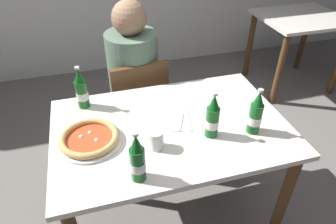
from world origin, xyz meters
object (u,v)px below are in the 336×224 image
(diner_seated, at_px, (135,89))
(napkin_with_cutlery, at_px, (185,121))
(dining_table_background, at_px, (298,32))
(paper_cup, at_px, (156,140))
(chair_behind_table, at_px, (138,105))
(beer_bottle_left, at_px, (256,114))
(beer_bottle_extra, at_px, (81,90))
(pizza_margherita_near, at_px, (89,139))
(dining_table_main, at_px, (171,142))
(beer_bottle_right, at_px, (137,160))
(beer_bottle_center, at_px, (213,118))

(diner_seated, relative_size, napkin_with_cutlery, 5.28)
(napkin_with_cutlery, bearing_deg, dining_table_background, 37.79)
(dining_table_background, relative_size, paper_cup, 8.42)
(chair_behind_table, xyz_separation_m, diner_seated, (-0.01, 0.05, 0.10))
(beer_bottle_left, bearing_deg, diner_seated, 119.32)
(beer_bottle_extra, distance_m, paper_cup, 0.53)
(pizza_margherita_near, distance_m, beer_bottle_extra, 0.32)
(dining_table_main, bearing_deg, napkin_with_cutlery, 10.22)
(chair_behind_table, height_order, paper_cup, chair_behind_table)
(chair_behind_table, distance_m, beer_bottle_right, 1.00)
(chair_behind_table, height_order, beer_bottle_right, beer_bottle_right)
(pizza_margherita_near, relative_size, napkin_with_cutlery, 1.35)
(pizza_margherita_near, bearing_deg, dining_table_main, 2.30)
(pizza_margherita_near, distance_m, beer_bottle_left, 0.81)
(paper_cup, bearing_deg, dining_table_background, 37.84)
(chair_behind_table, xyz_separation_m, beer_bottle_center, (0.24, -0.73, 0.37))
(pizza_margherita_near, relative_size, beer_bottle_right, 1.25)
(dining_table_background, xyz_separation_m, beer_bottle_extra, (-2.11, -0.97, 0.26))
(pizza_margherita_near, height_order, beer_bottle_right, beer_bottle_right)
(diner_seated, distance_m, beer_bottle_center, 0.87)
(diner_seated, relative_size, beer_bottle_center, 4.89)
(chair_behind_table, xyz_separation_m, beer_bottle_extra, (-0.35, -0.31, 0.37))
(chair_behind_table, relative_size, beer_bottle_extra, 3.44)
(dining_table_background, relative_size, beer_bottle_extra, 3.24)
(beer_bottle_left, distance_m, beer_bottle_center, 0.21)
(dining_table_background, xyz_separation_m, beer_bottle_left, (-1.31, -1.42, 0.26))
(diner_seated, relative_size, pizza_margherita_near, 3.92)
(beer_bottle_extra, height_order, paper_cup, beer_bottle_extra)
(paper_cup, bearing_deg, beer_bottle_right, -125.33)
(diner_seated, bearing_deg, beer_bottle_center, -72.57)
(dining_table_background, distance_m, paper_cup, 2.29)
(napkin_with_cutlery, xyz_separation_m, paper_cup, (-0.19, -0.15, 0.04))
(dining_table_main, distance_m, beer_bottle_right, 0.43)
(beer_bottle_right, xyz_separation_m, napkin_with_cutlery, (0.31, 0.31, -0.10))
(napkin_with_cutlery, bearing_deg, pizza_margherita_near, -176.36)
(napkin_with_cutlery, relative_size, paper_cup, 2.41)
(napkin_with_cutlery, bearing_deg, chair_behind_table, 104.15)
(dining_table_main, bearing_deg, dining_table_background, 36.74)
(diner_seated, bearing_deg, paper_cup, -92.68)
(chair_behind_table, bearing_deg, diner_seated, -87.75)
(napkin_with_cutlery, bearing_deg, dining_table_main, -169.78)
(chair_behind_table, bearing_deg, beer_bottle_left, 114.82)
(diner_seated, distance_m, napkin_with_cutlery, 0.69)
(dining_table_background, height_order, beer_bottle_center, beer_bottle_center)
(diner_seated, bearing_deg, beer_bottle_left, -60.68)
(dining_table_background, xyz_separation_m, beer_bottle_center, (-1.52, -1.39, 0.26))
(pizza_margherita_near, relative_size, beer_bottle_center, 1.25)
(dining_table_background, bearing_deg, diner_seated, -161.18)
(diner_seated, height_order, beer_bottle_right, diner_seated)
(diner_seated, height_order, beer_bottle_extra, diner_seated)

